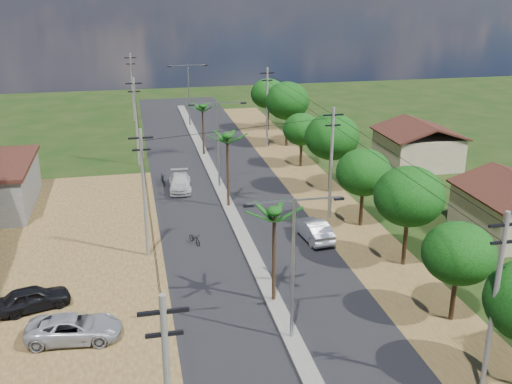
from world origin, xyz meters
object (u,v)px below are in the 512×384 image
car_white_far (180,183)px  car_parked_silver (74,329)px  car_silver_mid (313,230)px  car_parked_dark (33,299)px

car_white_far → car_parked_silver: (-7.69, -22.92, 0.00)m
car_silver_mid → car_parked_silver: bearing=25.5°
car_white_far → car_parked_dark: size_ratio=1.14×
car_white_far → car_parked_silver: size_ratio=0.95×
car_parked_silver → car_parked_dark: bearing=39.7°
car_silver_mid → car_parked_dark: car_silver_mid is taller
car_silver_mid → car_parked_silver: size_ratio=0.93×
car_white_far → car_silver_mid: bearing=-52.9°
car_parked_silver → car_parked_dark: 4.51m
car_silver_mid → car_white_far: bearing=-62.6°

